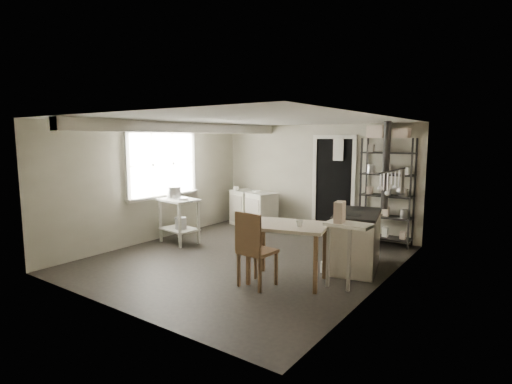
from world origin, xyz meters
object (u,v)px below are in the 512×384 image
Objects in this scene: work_table at (287,255)px; chair at (258,251)px; stockpot at (174,194)px; base_cabinets at (253,207)px; prep_table at (179,222)px; stove at (357,241)px; shelf_rack at (387,195)px; flour_sack at (356,234)px.

chair is at bearing -123.80° from work_table.
stockpot is 2.08m from base_cabinets.
work_table is at bearing -29.94° from base_cabinets.
stove reaches higher than prep_table.
shelf_rack reaches higher than flour_sack.
stockpot is 4.07m from shelf_rack.
base_cabinets is (0.35, 1.96, 0.06)m from prep_table.
base_cabinets reaches higher than flour_sack.
stockpot is 0.69× the size of flour_sack.
stove reaches higher than work_table.
chair is (-0.25, -0.37, 0.10)m from work_table.
prep_table is at bearing 162.30° from chair.
stove is (3.03, -1.48, -0.02)m from base_cabinets.
chair is at bearing -21.47° from prep_table.
work_table is (2.45, -2.59, -0.08)m from base_cabinets.
stove is at bearing 62.29° from work_table.
base_cabinets is 3.37m from stove.
chair is (2.20, -2.96, 0.02)m from base_cabinets.
stockpot reaches higher than flour_sack.
flour_sack is (-0.49, 1.23, -0.20)m from stove.
base_cabinets is at bearing 140.59° from stove.
stove is (3.38, 0.48, 0.04)m from prep_table.
shelf_rack is at bearing 21.41° from base_cabinets.
stove is 1.26m from work_table.
shelf_rack reaches higher than base_cabinets.
stockpot reaches higher than base_cabinets.
chair is at bearing -132.72° from stove.
flour_sack is at bearing 98.26° from stove.
shelf_rack is at bearing 32.86° from stockpot.
prep_table is at bearing 2.33° from stockpot.
chair is (2.55, -1.00, 0.08)m from prep_table.
stockpot is 0.26× the size of stove.
work_table is 2.56× the size of flour_sack.
shelf_rack is (3.42, 2.21, 0.01)m from stockpot.
prep_table reaches higher than flour_sack.
stockpot is 0.27× the size of work_table.
stockpot is at bearing -87.00° from base_cabinets.
shelf_rack is 1.80m from stove.
stove reaches higher than base_cabinets.
stove is (0.09, -1.72, -0.51)m from shelf_rack.
prep_table is 2.74m from chair.
shelf_rack reaches higher than work_table.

